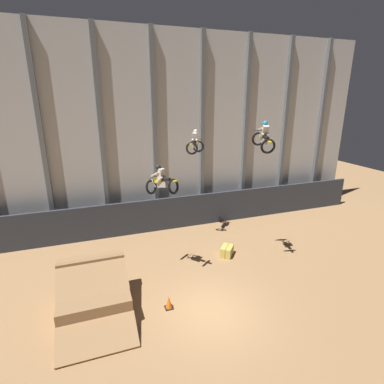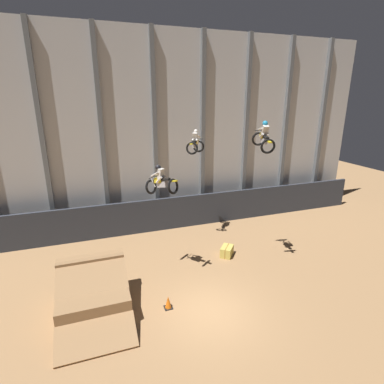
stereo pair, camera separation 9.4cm
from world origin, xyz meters
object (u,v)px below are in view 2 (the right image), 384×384
Objects in this scene: rider_bike_center_air at (195,143)px; hay_bale_trackside at (227,251)px; rider_bike_left_air at (161,182)px; dirt_ramp at (94,294)px; rider_bike_right_air at (264,138)px; traffic_cone_near_ramp at (168,302)px.

rider_bike_center_air reaches higher than hay_bale_trackside.
rider_bike_center_air reaches higher than rider_bike_left_air.
dirt_ramp is 2.45× the size of rider_bike_center_air.
dirt_ramp is 9.95m from rider_bike_center_air.
rider_bike_center_air is at bearing 13.68° from rider_bike_left_air.
rider_bike_center_air is at bearing 129.85° from rider_bike_right_air.
rider_bike_center_air is at bearing 61.06° from traffic_cone_near_ramp.
dirt_ramp is 3.21m from traffic_cone_near_ramp.
dirt_ramp is at bearing 161.23° from traffic_cone_near_ramp.
hay_bale_trackside is at bearing -28.32° from rider_bike_left_air.
rider_bike_right_air reaches higher than traffic_cone_near_ramp.
traffic_cone_near_ramp is at bearing -136.34° from rider_bike_left_air.
rider_bike_center_air is (2.99, 3.55, 1.18)m from rider_bike_left_air.
traffic_cone_near_ramp is at bearing -82.81° from rider_bike_center_air.
rider_bike_left_air is 5.48m from rider_bike_right_air.
traffic_cone_near_ramp is 0.54× the size of hay_bale_trackside.
rider_bike_center_air is 6.61m from hay_bale_trackside.
traffic_cone_near_ramp is (-5.59, -2.23, -6.55)m from rider_bike_right_air.
rider_bike_center_air is at bearing 106.09° from hay_bale_trackside.
rider_bike_left_air is (3.50, 1.72, 4.21)m from dirt_ramp.
hay_bale_trackside is (7.36, 2.26, -0.43)m from dirt_ramp.
dirt_ramp is at bearing 170.00° from rider_bike_left_air.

